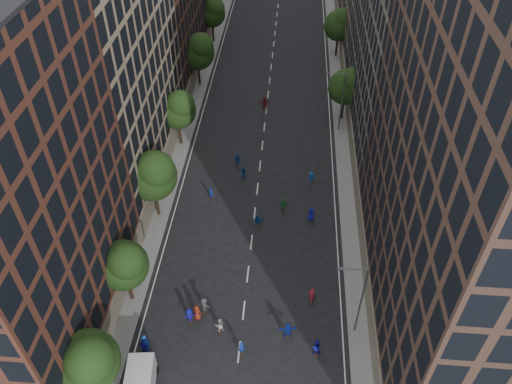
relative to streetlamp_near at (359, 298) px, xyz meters
The scene contains 34 objects.
ground 30.30m from the streetlamp_near, 110.32° to the left, with size 240.00×240.00×0.00m, color black.
sidewalk_left 42.27m from the streetlamp_near, 122.21° to the left, with size 4.00×105.00×0.15m, color slate.
sidewalk_right 35.90m from the streetlamp_near, 87.37° to the left, with size 4.00×105.00×0.15m, color slate.
bldg_left_b 39.13m from the streetlamp_near, 141.93° to the left, with size 14.00×26.00×34.00m, color #977F62.
bldg_right_a 15.75m from the streetlamp_near, 19.17° to the left, with size 14.00×30.00×36.00m, color #483126.
bldg_right_b 35.03m from the streetlamp_near, 74.90° to the left, with size 14.00×28.00×33.00m, color #60594F.
tree_left_0 22.89m from the streetlamp_near, 159.12° to the right, with size 5.20×5.20×8.83m.
tree_left_1 21.47m from the streetlamp_near, behind, with size 4.80×4.80×8.21m.
tree_left_2 25.48m from the streetlamp_near, 147.07° to the left, with size 5.60×5.60×9.45m.
tree_left_3 35.12m from the streetlamp_near, 127.52° to the left, with size 5.00×5.00×8.58m.
tree_left_4 48.78m from the streetlamp_near, 115.99° to the left, with size 5.40×5.40×9.08m.
tree_left_5 63.57m from the streetlamp_near, 109.66° to the left, with size 4.80×4.80×8.33m.
tree_right_a 35.87m from the streetlamp_near, 88.38° to the left, with size 5.00×5.00×8.39m.
tree_right_b 55.86m from the streetlamp_near, 88.95° to the left, with size 5.20×5.20×8.83m.
streetlamp_near is the anchor object (origin of this frame).
streetlamp_far 33.00m from the streetlamp_near, 90.00° to the left, with size 2.64×0.22×9.06m.
skater_0 19.61m from the streetlamp_near, behind, with size 0.91×0.60×1.87m, color #1646B6.
skater_1 11.44m from the streetlamp_near, 163.11° to the right, with size 0.60×0.39×1.65m, color navy.
skater_2 6.03m from the streetlamp_near, 143.82° to the right, with size 0.90×0.70×1.85m, color #1618B8.
skater_3 15.95m from the streetlamp_near, behind, with size 1.14×0.65×1.76m, color #121292.
skater_4 19.70m from the streetlamp_near, 169.00° to the right, with size 1.00×0.42×1.70m, color #1D15B0.
skater_5 7.44m from the streetlamp_near, behind, with size 1.73×0.55×1.87m, color #1529AB.
skater_6 15.30m from the streetlamp_near, behind, with size 0.89×0.58×1.81m, color maroon.
skater_7 6.53m from the streetlamp_near, 140.23° to the left, with size 0.66×0.43×1.81m, color #A21B32.
skater_8 13.13m from the streetlamp_near, behind, with size 0.84×0.66×1.73m, color beige.
skater_9 14.85m from the streetlamp_near, behind, with size 1.12×0.64×1.73m, color #404145.
skater_10 17.69m from the streetlamp_near, 114.22° to the left, with size 1.11×0.46×1.89m, color #216F31.
skater_11 17.00m from the streetlamp_near, 126.88° to the left, with size 1.41×0.45×1.52m, color #124796.
skater_12 15.56m from the streetlamp_near, 104.70° to the left, with size 0.89×0.58×1.82m, color #11138E.
skater_13 23.85m from the streetlamp_near, 132.51° to the left, with size 0.57×0.37×1.57m, color #1328A1.
skater_14 24.96m from the streetlamp_near, 120.05° to the left, with size 0.84×0.66×1.74m, color navy.
skater_15 21.78m from the streetlamp_near, 100.15° to the left, with size 1.09×0.63×1.69m, color #124097.
skater_16 27.46m from the streetlamp_near, 119.32° to the left, with size 1.14×0.47×1.94m, color #154FAE.
skater_17 39.50m from the streetlamp_near, 105.69° to the left, with size 1.77×0.56×1.91m, color maroon.
Camera 1 is at (3.38, -14.80, 41.17)m, focal length 35.00 mm.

